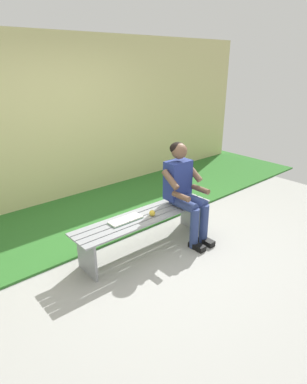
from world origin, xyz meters
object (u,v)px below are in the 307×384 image
at_px(apple, 152,213).
at_px(book_open, 126,220).
at_px(bench_near, 145,223).
at_px(person_seated, 184,188).

height_order(apple, book_open, apple).
height_order(bench_near, apple, apple).
bearing_deg(bench_near, person_seated, 169.77).
relative_size(bench_near, apple, 25.79).
relative_size(person_seated, book_open, 3.06).
bearing_deg(bench_near, apple, 126.69).
bearing_deg(book_open, bench_near, 172.65).
bearing_deg(book_open, person_seated, 171.19).
bearing_deg(apple, bench_near, -53.31).
bearing_deg(bench_near, book_open, -8.07).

